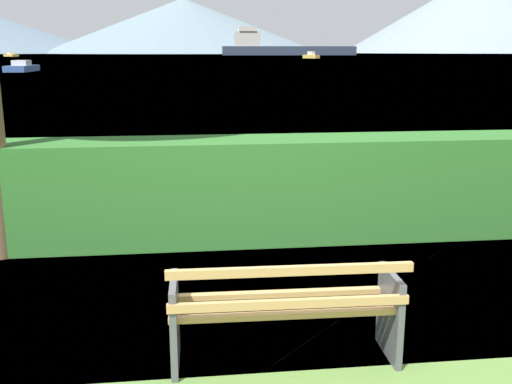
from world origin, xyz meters
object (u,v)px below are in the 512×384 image
park_bench (285,310)px  tender_far (311,56)px  sailboat_mid (11,55)px  fishing_boat_near (22,68)px  cargo_ship_large (279,47)px

park_bench → tender_far: bearing=77.9°
sailboat_mid → fishing_boat_near: bearing=-74.5°
cargo_ship_large → tender_far: size_ratio=11.84×
park_bench → sailboat_mid: bearing=105.6°
cargo_ship_large → sailboat_mid: size_ratio=8.83×
fishing_boat_near → sailboat_mid: (-51.39, 185.25, 0.17)m
fishing_boat_near → sailboat_mid: size_ratio=0.79×
park_bench → cargo_ship_large: 316.02m
cargo_ship_large → fishing_boat_near: 254.21m
tender_far → cargo_ship_large: bearing=85.3°
park_bench → fishing_boat_near: bearing=105.8°
park_bench → fishing_boat_near: fishing_boat_near is taller
sailboat_mid → tender_far: size_ratio=1.34×
park_bench → tender_far: tender_far is taller
park_bench → fishing_boat_near: (-19.05, 67.32, 0.03)m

